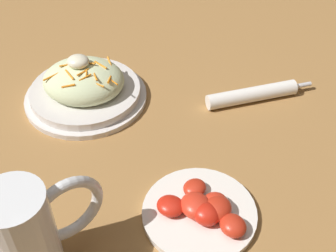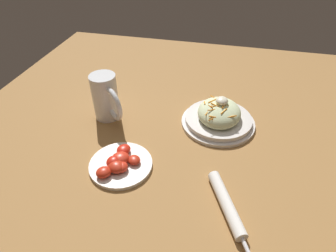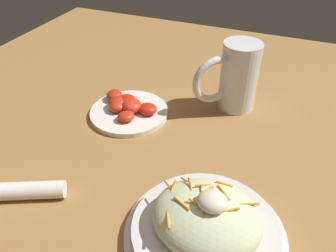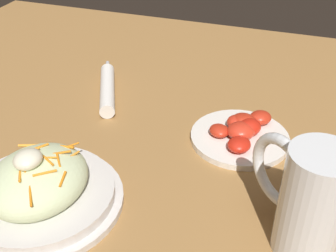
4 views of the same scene
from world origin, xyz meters
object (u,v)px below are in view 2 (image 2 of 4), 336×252
object	(u,v)px
beer_mug	(106,99)
tomato_plate	(120,163)
salad_plate	(219,116)
napkin_roll	(227,204)

from	to	relation	value
beer_mug	tomato_plate	distance (m)	0.24
tomato_plate	salad_plate	bearing A→B (deg)	-43.72
salad_plate	beer_mug	xyz separation A→B (m)	(-0.04, 0.36, 0.04)
napkin_roll	tomato_plate	bearing A→B (deg)	76.89
napkin_roll	tomato_plate	distance (m)	0.30
napkin_roll	tomato_plate	size ratio (longest dim) A/B	1.19
napkin_roll	salad_plate	bearing A→B (deg)	8.66
tomato_plate	napkin_roll	bearing A→B (deg)	-103.11
beer_mug	tomato_plate	world-z (taller)	beer_mug
napkin_roll	tomato_plate	world-z (taller)	tomato_plate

